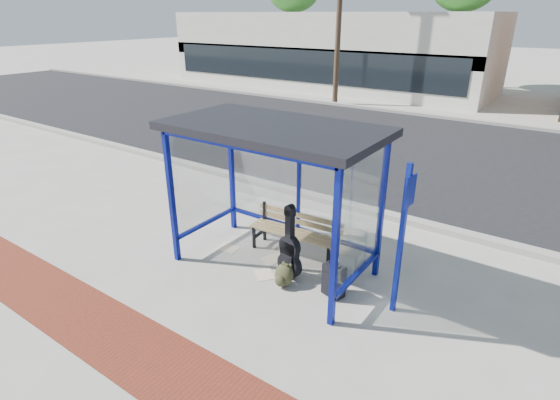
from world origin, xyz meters
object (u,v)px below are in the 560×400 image
Objects in this scene: guitar_bag at (290,253)px; backpack at (284,276)px; bench at (296,230)px; suitcase at (334,280)px.

guitar_bag is 3.18× the size of backpack.
bench reaches higher than suitcase.
backpack is (0.06, -0.26, -0.26)m from guitar_bag.
bench is 2.99× the size of suitcase.
bench is 1.08m from backpack.
backpack is at bearing -71.70° from bench.
backpack is (0.40, -0.97, -0.26)m from bench.
suitcase is 1.49× the size of backpack.
suitcase is (0.82, -0.05, -0.18)m from guitar_bag.
backpack is at bearing -148.42° from suitcase.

